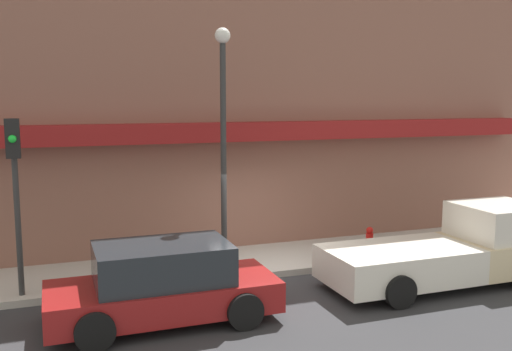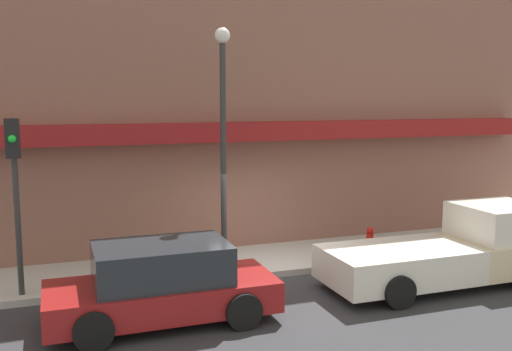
{
  "view_description": "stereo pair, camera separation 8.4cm",
  "coord_description": "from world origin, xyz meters",
  "views": [
    {
      "loc": [
        -4.89,
        -12.22,
        4.3
      ],
      "look_at": [
        -0.04,
        1.01,
        2.36
      ],
      "focal_mm": 40.0,
      "sensor_mm": 36.0,
      "label": 1
    },
    {
      "loc": [
        -4.81,
        -12.25,
        4.3
      ],
      "look_at": [
        -0.04,
        1.01,
        2.36
      ],
      "focal_mm": 40.0,
      "sensor_mm": 36.0,
      "label": 2
    }
  ],
  "objects": [
    {
      "name": "traffic_light",
      "position": [
        -5.55,
        0.27,
        2.71
      ],
      "size": [
        0.28,
        0.42,
        3.72
      ],
      "color": "#2D2D2D",
      "rests_on": "sidewalk"
    },
    {
      "name": "street_lamp",
      "position": [
        -1.03,
        0.55,
        3.72
      ],
      "size": [
        0.36,
        0.36,
        5.72
      ],
      "color": "#2D2D2D",
      "rests_on": "sidewalk"
    },
    {
      "name": "ground_plane",
      "position": [
        0.0,
        0.0,
        0.0
      ],
      "size": [
        80.0,
        80.0,
        0.0
      ],
      "primitive_type": "plane",
      "color": "#2D2D30"
    },
    {
      "name": "fire_hydrant",
      "position": [
        3.02,
        0.61,
        0.52
      ],
      "size": [
        0.19,
        0.19,
        0.73
      ],
      "color": "red",
      "rests_on": "sidewalk"
    },
    {
      "name": "building",
      "position": [
        -0.01,
        4.01,
        4.78
      ],
      "size": [
        19.8,
        3.8,
        9.59
      ],
      "color": "brown",
      "rests_on": "ground"
    },
    {
      "name": "parked_car",
      "position": [
        -2.94,
        -1.72,
        0.74
      ],
      "size": [
        4.35,
        2.01,
        1.54
      ],
      "rotation": [
        0.0,
        0.0,
        0.01
      ],
      "color": "maroon",
      "rests_on": "ground"
    },
    {
      "name": "pickup_truck",
      "position": [
        3.87,
        -1.72,
        0.78
      ],
      "size": [
        5.58,
        2.16,
        1.78
      ],
      "rotation": [
        0.0,
        0.0,
        0.0
      ],
      "color": "beige",
      "rests_on": "ground"
    },
    {
      "name": "sidewalk",
      "position": [
        0.0,
        1.27,
        0.08
      ],
      "size": [
        36.0,
        2.53,
        0.16
      ],
      "color": "#B7B2A8",
      "rests_on": "ground"
    }
  ]
}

